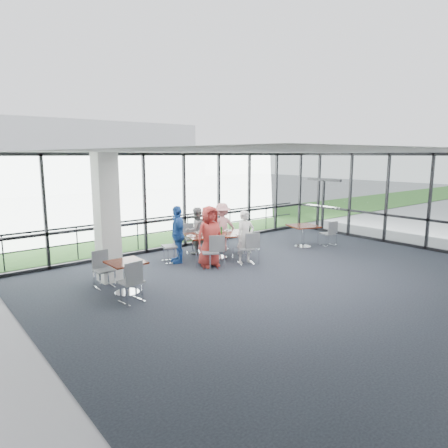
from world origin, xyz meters
TOP-DOWN VIEW (x-y plane):
  - floor at (0.00, 0.00)m, footprint 12.00×10.00m
  - ceiling at (0.00, 0.00)m, footprint 12.00×10.00m
  - wall_left at (-6.00, 0.00)m, footprint 0.10×10.00m
  - curtain_wall_back at (0.00, 5.00)m, footprint 12.00×0.10m
  - curtain_wall_right at (6.00, 0.00)m, footprint 0.10×10.00m
  - exit_door at (6.00, 3.75)m, footprint 0.12×1.60m
  - structural_column at (-3.60, 3.00)m, footprint 0.50×0.50m
  - apron at (0.00, 10.00)m, footprint 80.00×70.00m
  - grass_strip at (0.00, 8.00)m, footprint 80.00×5.00m
  - hangar_main at (4.00, 32.00)m, footprint 24.00×10.00m
  - guard_rail at (0.00, 5.60)m, footprint 12.00×0.06m
  - main_table at (-0.10, 3.04)m, footprint 2.14×1.57m
  - side_table_left at (-3.68, 1.87)m, footprint 0.79×0.79m
  - side_table_right at (3.09, 2.35)m, footprint 1.14×1.14m
  - diner_near_left at (-0.84, 2.46)m, footprint 0.90×0.63m
  - diner_near_right at (0.17, 2.07)m, footprint 0.64×0.52m
  - diner_far_left at (-0.30, 3.89)m, footprint 0.79×0.56m
  - diner_far_right at (0.60, 3.70)m, footprint 1.14×0.83m
  - diner_end at (-1.32, 3.39)m, footprint 0.81×1.10m
  - chair_main_nl at (-0.97, 2.28)m, footprint 0.62×0.62m
  - chair_main_nr at (0.12, 2.00)m, footprint 0.60×0.60m
  - chair_main_fl at (-0.32, 4.05)m, footprint 0.62×0.62m
  - chair_main_fr at (0.62, 3.89)m, footprint 0.51×0.51m
  - chair_main_end at (-1.46, 3.52)m, footprint 0.57×0.57m
  - chair_spare_la at (-3.85, 1.27)m, footprint 0.50×0.50m
  - chair_spare_lb at (-3.92, 2.56)m, footprint 0.43×0.43m
  - chair_spare_r at (3.90, 1.95)m, footprint 0.50×0.50m
  - plate_nl at (-0.68, 2.83)m, footprint 0.27×0.27m
  - plate_nr at (0.38, 2.52)m, footprint 0.28×0.28m
  - plate_fl at (-0.42, 3.53)m, footprint 0.25×0.25m
  - plate_fr at (0.48, 3.25)m, footprint 0.27×0.27m
  - plate_end at (-0.93, 3.27)m, footprint 0.28×0.28m
  - tumbler_a at (-0.45, 2.85)m, footprint 0.07×0.07m
  - tumbler_b at (0.07, 2.78)m, footprint 0.07×0.07m
  - tumbler_c at (0.04, 3.29)m, footprint 0.07×0.07m
  - tumbler_d at (-0.77, 3.08)m, footprint 0.07×0.07m
  - menu_a at (-0.33, 2.70)m, footprint 0.36×0.28m
  - menu_b at (0.63, 2.54)m, footprint 0.38×0.31m
  - menu_c at (0.15, 3.31)m, footprint 0.31×0.25m
  - condiment_caddy at (-0.01, 3.09)m, footprint 0.10×0.07m
  - ketchup_bottle at (0.00, 3.11)m, footprint 0.06×0.06m
  - green_bottle at (0.05, 3.05)m, footprint 0.05×0.05m

SIDE VIEW (x-z plane):
  - apron at x=0.00m, z-range -0.03..-0.01m
  - floor at x=0.00m, z-range -0.02..0.00m
  - grass_strip at x=0.00m, z-range 0.01..0.01m
  - chair_spare_r at x=3.90m, z-range 0.00..0.84m
  - chair_spare_lb at x=-3.92m, z-range 0.00..0.86m
  - chair_main_nr at x=0.12m, z-range 0.00..0.90m
  - chair_spare_la at x=-3.85m, z-range 0.00..0.91m
  - chair_main_nl at x=-0.97m, z-range 0.00..0.93m
  - chair_main_fl at x=-0.32m, z-range 0.00..0.93m
  - chair_main_fr at x=0.62m, z-range 0.00..0.94m
  - chair_main_end at x=-1.46m, z-range 0.00..0.96m
  - guard_rail at x=0.00m, z-range 0.47..0.53m
  - side_table_left at x=-3.68m, z-range 0.24..0.99m
  - main_table at x=-0.10m, z-range 0.25..1.00m
  - side_table_right at x=3.09m, z-range 0.27..1.02m
  - diner_far_left at x=-0.30m, z-range 0.00..1.50m
  - menu_a at x=-0.33m, z-range 0.75..0.75m
  - menu_b at x=0.63m, z-range 0.75..0.75m
  - menu_c at x=0.15m, z-range 0.75..0.75m
  - plate_nl at x=-0.68m, z-range 0.75..0.76m
  - plate_nr at x=0.38m, z-range 0.75..0.76m
  - plate_fl at x=-0.42m, z-range 0.75..0.76m
  - plate_fr at x=0.48m, z-range 0.75..0.76m
  - plate_end at x=-0.93m, z-range 0.75..0.76m
  - condiment_caddy at x=-0.01m, z-range 0.75..0.79m
  - diner_near_right at x=0.17m, z-range 0.00..1.55m
  - diner_far_right at x=0.60m, z-range 0.00..1.58m
  - tumbler_b at x=0.07m, z-range 0.75..0.89m
  - tumbler_d at x=-0.77m, z-range 0.75..0.89m
  - tumbler_c at x=0.04m, z-range 0.75..0.89m
  - tumbler_a at x=-0.45m, z-range 0.75..0.90m
  - ketchup_bottle at x=0.00m, z-range 0.75..0.93m
  - diner_end at x=-1.32m, z-range 0.00..1.68m
  - green_bottle at x=0.05m, z-range 0.75..0.95m
  - diner_near_left at x=-0.84m, z-range 0.00..1.73m
  - exit_door at x=6.00m, z-range 0.00..2.10m
  - wall_left at x=-6.00m, z-range 0.00..3.20m
  - curtain_wall_back at x=0.00m, z-range 0.00..3.20m
  - curtain_wall_right at x=6.00m, z-range 0.00..3.20m
  - structural_column at x=-3.60m, z-range 0.00..3.20m
  - hangar_main at x=4.00m, z-range 0.00..6.00m
  - ceiling at x=0.00m, z-range 3.18..3.22m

